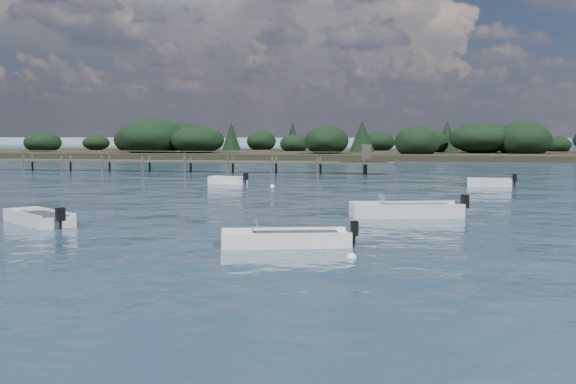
% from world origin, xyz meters
% --- Properties ---
extents(ground, '(400.00, 400.00, 0.00)m').
position_xyz_m(ground, '(0.00, 60.00, 0.00)').
color(ground, '#192C3A').
rests_on(ground, ground).
extents(dinghy_mid_white_a, '(4.51, 2.63, 1.04)m').
position_xyz_m(dinghy_mid_white_a, '(5.78, 4.88, 0.13)').
color(dinghy_mid_white_a, white).
rests_on(dinghy_mid_white_a, ground).
extents(dinghy_mid_white_b, '(5.26, 2.94, 1.28)m').
position_xyz_m(dinghy_mid_white_b, '(9.19, 14.06, 0.17)').
color(dinghy_mid_white_b, silver).
rests_on(dinghy_mid_white_b, ground).
extents(tender_far_grey_b, '(3.30, 1.21, 1.13)m').
position_xyz_m(tender_far_grey_b, '(13.97, 34.01, 0.16)').
color(tender_far_grey_b, silver).
rests_on(tender_far_grey_b, ground).
extents(tender_far_white, '(3.17, 1.90, 1.07)m').
position_xyz_m(tender_far_white, '(-4.56, 32.64, 0.15)').
color(tender_far_white, white).
rests_on(tender_far_white, ground).
extents(dinghy_mid_grey, '(3.96, 3.49, 1.06)m').
position_xyz_m(dinghy_mid_grey, '(-5.10, 8.29, 0.14)').
color(dinghy_mid_grey, silver).
rests_on(dinghy_mid_grey, ground).
extents(buoy_b, '(0.32, 0.32, 0.32)m').
position_xyz_m(buoy_b, '(8.19, 2.94, 0.00)').
color(buoy_b, silver).
rests_on(buoy_b, ground).
extents(buoy_e, '(0.32, 0.32, 0.32)m').
position_xyz_m(buoy_e, '(-0.71, 30.54, 0.00)').
color(buoy_e, silver).
rests_on(buoy_e, ground).
extents(jetty, '(64.50, 3.20, 3.40)m').
position_xyz_m(jetty, '(-21.74, 47.99, 0.98)').
color(jetty, '#473F34').
rests_on(jetty, ground).
extents(far_headland, '(190.00, 40.00, 5.80)m').
position_xyz_m(far_headland, '(25.00, 100.00, 1.96)').
color(far_headland, black).
rests_on(far_headland, ground).
extents(distant_haze, '(280.00, 20.00, 2.40)m').
position_xyz_m(distant_haze, '(-90.00, 230.00, 0.00)').
color(distant_haze, '#8699A6').
rests_on(distant_haze, ground).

